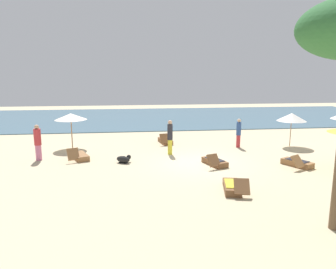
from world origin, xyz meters
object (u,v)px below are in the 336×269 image
lounger_4 (165,141)px  person_1 (239,133)px  lounger_2 (233,187)px  dog (124,159)px  umbrella_2 (71,117)px  lounger_3 (215,162)px  umbrella_1 (292,117)px  lounger_1 (80,156)px  lounger_0 (297,163)px  person_0 (38,142)px  person_2 (170,137)px

lounger_4 → person_1: size_ratio=0.96×
lounger_2 → dog: 6.21m
umbrella_2 → lounger_4: (5.79, 0.64, -1.76)m
umbrella_2 → lounger_2: (7.45, -8.20, -1.77)m
lounger_2 → lounger_3: size_ratio=1.01×
umbrella_1 → lounger_2: bearing=-130.4°
lounger_1 → lounger_2: size_ratio=0.98×
lounger_0 → person_0: person_0 is taller
umbrella_2 → dog: 5.18m
umbrella_1 → person_0: umbrella_1 is taller
dog → umbrella_2: bearing=130.8°
umbrella_2 → lounger_1: size_ratio=1.22×
umbrella_2 → lounger_3: size_ratio=1.20×
lounger_3 → dog: bearing=167.8°
lounger_1 → lounger_2: lounger_1 is taller
lounger_3 → person_2: (-1.93, 2.43, 0.84)m
person_0 → person_1: 11.54m
lounger_0 → lounger_2: bearing=-145.8°
lounger_4 → lounger_3: bearing=-70.5°
lounger_0 → lounger_4: size_ratio=1.03×
umbrella_2 → umbrella_1: bearing=-4.8°
person_1 → lounger_3: bearing=-124.2°
lounger_2 → lounger_0: bearing=34.2°
lounger_2 → lounger_1: bearing=140.2°
umbrella_2 → person_0: (-1.28, -2.62, -0.98)m
person_2 → lounger_1: bearing=-174.6°
person_1 → person_2: person_2 is taller
umbrella_1 → lounger_4: (-7.68, 1.76, -1.67)m
lounger_3 → person_0: 9.22m
lounger_1 → dog: (2.35, -1.00, 0.03)m
dog → lounger_4: bearing=59.0°
umbrella_1 → person_1: bearing=178.4°
dog → lounger_3: bearing=-12.2°
lounger_4 → person_0: bearing=-155.3°
lounger_1 → lounger_4: lounger_4 is taller
umbrella_1 → lounger_3: bearing=-148.5°
lounger_0 → lounger_1: (-10.83, 2.64, -0.01)m
lounger_0 → person_2: bearing=152.3°
lounger_4 → person_2: 3.00m
lounger_0 → lounger_2: size_ratio=0.98×
umbrella_2 → person_0: 3.07m
person_0 → person_1: bearing=7.9°
person_2 → dog: bearing=-150.4°
lounger_4 → lounger_2: bearing=-79.4°
person_0 → person_1: person_0 is taller
lounger_3 → person_1: (2.47, 3.64, 0.75)m
lounger_3 → lounger_4: bearing=109.5°
umbrella_1 → lounger_2: umbrella_1 is taller
lounger_1 → lounger_3: lounger_1 is taller
umbrella_1 → lounger_4: size_ratio=1.22×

